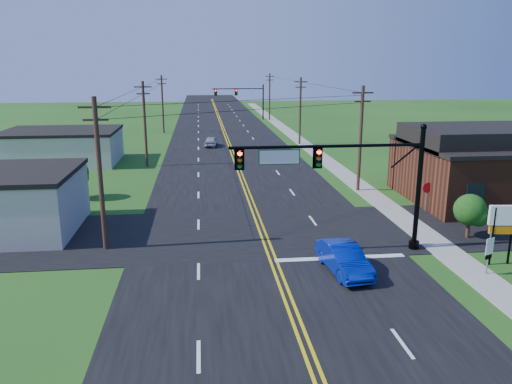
{
  "coord_description": "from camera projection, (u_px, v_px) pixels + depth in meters",
  "views": [
    {
      "loc": [
        -3.7,
        -18.8,
        10.75
      ],
      "look_at": [
        -0.47,
        10.0,
        3.27
      ],
      "focal_mm": 35.0,
      "sensor_mm": 36.0,
      "label": 1
    }
  ],
  "objects": [
    {
      "name": "utility_pole_right_c",
      "position": [
        270.0,
        96.0,
        96.11
      ],
      "size": [
        1.8,
        0.28,
        9.0
      ],
      "color": "#372119",
      "rests_on": "ground"
    },
    {
      "name": "sidewalk",
      "position": [
        318.0,
        154.0,
        60.79
      ],
      "size": [
        2.0,
        160.0,
        0.08
      ],
      "primitive_type": "cube",
      "color": "gray",
      "rests_on": "ground"
    },
    {
      "name": "cream_bldg_far",
      "position": [
        62.0,
        146.0,
        55.23
      ],
      "size": [
        12.2,
        9.2,
        3.7
      ],
      "color": "beige",
      "rests_on": "ground"
    },
    {
      "name": "blue_car",
      "position": [
        344.0,
        259.0,
        26.25
      ],
      "size": [
        2.15,
        4.76,
        1.52
      ],
      "primitive_type": "imported",
      "rotation": [
        0.0,
        0.0,
        0.12
      ],
      "color": "#0720A4",
      "rests_on": "ground"
    },
    {
      "name": "tree_right_back",
      "position": [
        410.0,
        152.0,
        47.28
      ],
      "size": [
        3.0,
        3.0,
        4.1
      ],
      "color": "#372119",
      "rests_on": "ground"
    },
    {
      "name": "distant_car",
      "position": [
        211.0,
        142.0,
        66.39
      ],
      "size": [
        2.04,
        4.08,
        1.33
      ],
      "primitive_type": "imported",
      "rotation": [
        0.0,
        0.0,
        3.02
      ],
      "color": "#BDBCC2",
      "rests_on": "ground"
    },
    {
      "name": "utility_pole_right_a",
      "position": [
        361.0,
        137.0,
        42.23
      ],
      "size": [
        1.8,
        0.28,
        9.0
      ],
      "color": "#372119",
      "rests_on": "ground"
    },
    {
      "name": "road_cross",
      "position": [
        260.0,
        232.0,
        32.72
      ],
      "size": [
        70.0,
        10.0,
        0.04
      ],
      "primitive_type": "cube",
      "color": "black",
      "rests_on": "ground"
    },
    {
      "name": "utility_pole_left_c",
      "position": [
        162.0,
        103.0,
        78.63
      ],
      "size": [
        1.8,
        0.28,
        9.0
      ],
      "color": "#372119",
      "rests_on": "ground"
    },
    {
      "name": "pylon_sign",
      "position": [
        504.0,
        222.0,
        26.95
      ],
      "size": [
        1.65,
        0.42,
        3.37
      ],
      "rotation": [
        0.0,
        0.0,
        -0.12
      ],
      "color": "black",
      "rests_on": "ground"
    },
    {
      "name": "signal_mast_main",
      "position": [
        344.0,
        173.0,
        28.16
      ],
      "size": [
        11.3,
        0.6,
        7.48
      ],
      "color": "black",
      "rests_on": "ground"
    },
    {
      "name": "utility_pole_left_b",
      "position": [
        145.0,
        122.0,
        52.65
      ],
      "size": [
        1.8,
        0.28,
        9.0
      ],
      "color": "#372119",
      "rests_on": "ground"
    },
    {
      "name": "brick_building",
      "position": [
        498.0,
        171.0,
        40.07
      ],
      "size": [
        14.2,
        11.2,
        4.7
      ],
      "color": "#552818",
      "rests_on": "ground"
    },
    {
      "name": "tree_left",
      "position": [
        73.0,
        173.0,
        40.3
      ],
      "size": [
        2.4,
        2.4,
        3.37
      ],
      "color": "#372119",
      "rests_on": "ground"
    },
    {
      "name": "stop_sign",
      "position": [
        427.0,
        191.0,
        36.69
      ],
      "size": [
        0.82,
        0.13,
        2.32
      ],
      "rotation": [
        0.0,
        0.0,
        0.09
      ],
      "color": "slate",
      "rests_on": "ground"
    },
    {
      "name": "shrub_corner",
      "position": [
        470.0,
        210.0,
        31.26
      ],
      "size": [
        2.0,
        2.0,
        2.86
      ],
      "color": "#372119",
      "rests_on": "ground"
    },
    {
      "name": "utility_pole_right_b",
      "position": [
        300.0,
        110.0,
        67.25
      ],
      "size": [
        1.8,
        0.28,
        9.0
      ],
      "color": "#372119",
      "rests_on": "ground"
    },
    {
      "name": "utility_pole_left_a",
      "position": [
        100.0,
        172.0,
        28.6
      ],
      "size": [
        1.8,
        0.28,
        9.0
      ],
      "color": "#372119",
      "rests_on": "ground"
    },
    {
      "name": "route_sign",
      "position": [
        489.0,
        250.0,
        25.78
      ],
      "size": [
        0.56,
        0.27,
        2.37
      ],
      "rotation": [
        0.0,
        0.0,
        0.41
      ],
      "color": "slate",
      "rests_on": "ground"
    },
    {
      "name": "road_main",
      "position": [
        227.0,
        143.0,
        69.29
      ],
      "size": [
        16.0,
        220.0,
        0.04
      ],
      "primitive_type": "cube",
      "color": "black",
      "rests_on": "ground"
    },
    {
      "name": "signal_mast_far",
      "position": [
        241.0,
        96.0,
        97.5
      ],
      "size": [
        10.98,
        0.6,
        7.48
      ],
      "color": "black",
      "rests_on": "ground"
    },
    {
      "name": "ground",
      "position": [
        293.0,
        324.0,
        21.18
      ],
      "size": [
        260.0,
        260.0,
        0.0
      ],
      "primitive_type": "plane",
      "color": "#1C4814",
      "rests_on": "ground"
    }
  ]
}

